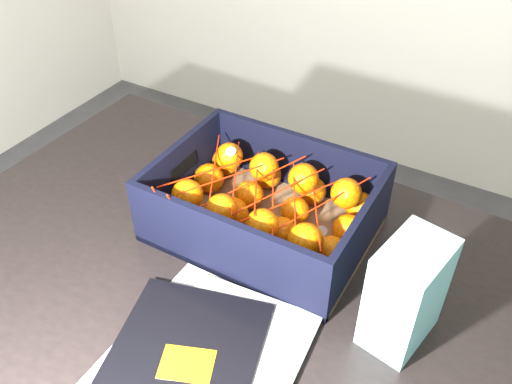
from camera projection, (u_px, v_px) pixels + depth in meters
The scene contains 7 objects.
room_shell at pixel (104, 64), 0.41m from camera, with size 3.54×3.54×2.50m.
table at pixel (243, 324), 0.95m from camera, with size 1.22×0.83×0.75m.
magazine_stack at pixel (196, 361), 0.77m from camera, with size 0.30×0.35×0.02m.
produce_crate at pixel (264, 212), 0.97m from camera, with size 0.37×0.28×0.13m.
clementine_heap at pixel (264, 208), 0.96m from camera, with size 0.35×0.26×0.10m.
mesh_net at pixel (256, 189), 0.93m from camera, with size 0.31×0.25×0.09m.
retail_carton at pixel (406, 293), 0.76m from camera, with size 0.08×0.12×0.18m, color white.
Camera 1 is at (0.29, -0.27, 1.43)m, focal length 37.73 mm.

